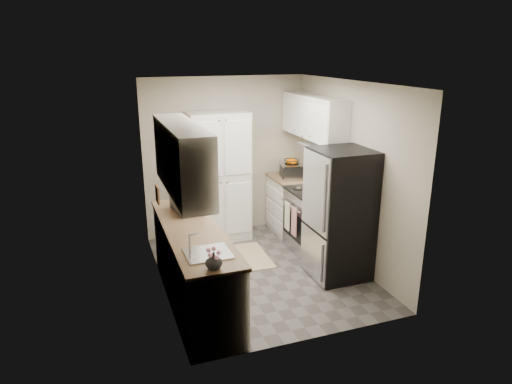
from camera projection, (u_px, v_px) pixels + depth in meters
ground at (260, 271)px, 6.20m from camera, size 3.20×3.20×0.00m
room_shell at (260, 154)px, 5.70m from camera, size 2.64×3.24×2.52m
pantry_cabinet at (219, 177)px, 7.02m from camera, size 0.90×0.55×2.00m
base_cabinet_left at (194, 267)px, 5.36m from camera, size 0.60×2.30×0.88m
countertop_left at (193, 230)px, 5.22m from camera, size 0.63×2.33×0.04m
base_cabinet_right at (292, 206)px, 7.45m from camera, size 0.60×0.80×0.88m
countertop_right at (293, 179)px, 7.32m from camera, size 0.63×0.83×0.04m
electric_range at (313, 220)px, 6.72m from camera, size 0.71×0.78×1.13m
refrigerator at (340, 214)px, 5.88m from camera, size 0.70×0.72×1.70m
microwave at (187, 202)px, 5.73m from camera, size 0.39×0.51×0.26m
wine_bottle at (180, 195)px, 5.88m from camera, size 0.08×0.08×0.32m
flower_vase at (214, 261)px, 4.23m from camera, size 0.21×0.21×0.17m
cutting_board at (190, 189)px, 6.12m from camera, size 0.08×0.26×0.33m
toaster_oven at (291, 171)px, 7.23m from camera, size 0.40×0.46×0.24m
fruit_basket at (292, 160)px, 7.18m from camera, size 0.26×0.26×0.10m
kitchen_mat at (247, 257)px, 6.62m from camera, size 0.61×0.94×0.01m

